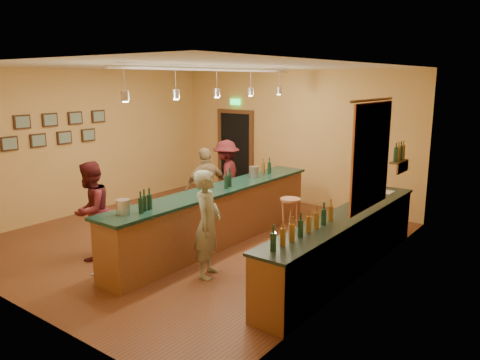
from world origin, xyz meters
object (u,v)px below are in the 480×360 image
Objects in this scene: customer_a at (91,211)px; bartender at (208,224)px; customer_b at (206,188)px; bar_stool at (290,206)px; back_counter at (345,243)px; customer_c at (226,176)px; tasting_bar at (218,212)px.

bartender is at bearing 82.98° from customer_a.
customer_b is 1.79m from bar_stool.
customer_a is (-3.66, -1.99, 0.34)m from back_counter.
customer_b reaches higher than back_counter.
bar_stool is (-1.52, 0.89, 0.15)m from back_counter.
back_counter is 2.76× the size of customer_c.
back_counter is at bearing 44.21° from customer_c.
customer_b is at bearing 18.33° from bartender.
customer_a is 3.58m from customer_c.
customer_c is (-0.38, 1.12, 0.00)m from customer_b.
bartender reaches higher than customer_a.
tasting_bar reaches higher than bar_stool.
customer_a reaches higher than customer_c.
back_counter is at bearing 103.06° from customer_b.
bartender is 2.13m from customer_a.
back_counter is 2.74× the size of customer_a.
bartender is at bearing -139.75° from back_counter.
tasting_bar is 3.07× the size of customer_a.
bartender is at bearing -56.60° from tasting_bar.
customer_a is at bearing -126.69° from bar_stool.
back_counter is 5.82× the size of bar_stool.
bartender is at bearing 62.70° from customer_b.
customer_a reaches higher than tasting_bar.
customer_c is 2.11× the size of bar_stool.
customer_c is at bearing 156.37° from back_counter.
customer_c reaches higher than back_counter.
bartender reaches higher than bar_stool.
customer_a reaches higher than customer_b.
tasting_bar is 3.09× the size of customer_c.
back_counter is 1.76m from bar_stool.
customer_a is at bearing 83.73° from bartender.
customer_b is at bearing -3.37° from customer_c.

